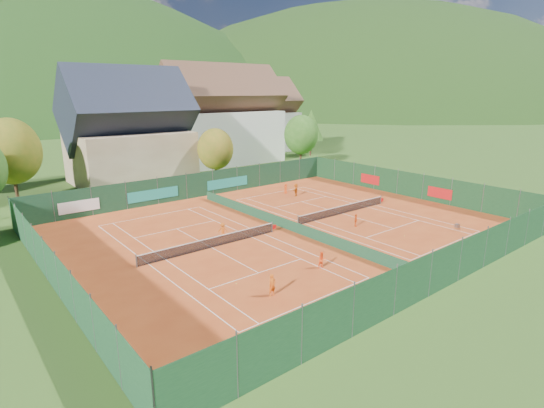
{
  "coord_description": "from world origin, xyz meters",
  "views": [
    {
      "loc": [
        -24.79,
        -28.77,
        12.63
      ],
      "look_at": [
        0.0,
        2.0,
        2.0
      ],
      "focal_mm": 28.0,
      "sensor_mm": 36.0,
      "label": 1
    }
  ],
  "objects_px": {
    "hotel_block_b": "(258,120)",
    "player_right_far_a": "(286,188)",
    "chalet": "(129,135)",
    "ball_hopper": "(457,226)",
    "player_right_far_b": "(296,190)",
    "hotel_block_a": "(222,121)",
    "player_left_far": "(223,230)",
    "player_left_near": "(272,285)",
    "player_left_mid": "(322,260)",
    "player_right_near": "(356,220)"
  },
  "relations": [
    {
      "from": "hotel_block_a",
      "to": "ball_hopper",
      "type": "distance_m",
      "value": 47.21
    },
    {
      "from": "ball_hopper",
      "to": "player_right_far_b",
      "type": "bearing_deg",
      "value": 97.34
    },
    {
      "from": "hotel_block_b",
      "to": "player_left_mid",
      "type": "relative_size",
      "value": 13.36
    },
    {
      "from": "ball_hopper",
      "to": "player_right_near",
      "type": "distance_m",
      "value": 9.2
    },
    {
      "from": "player_left_mid",
      "to": "player_right_far_a",
      "type": "relative_size",
      "value": 1.02
    },
    {
      "from": "chalet",
      "to": "ball_hopper",
      "type": "relative_size",
      "value": 20.25
    },
    {
      "from": "chalet",
      "to": "hotel_block_b",
      "type": "relative_size",
      "value": 0.94
    },
    {
      "from": "player_right_far_b",
      "to": "player_right_far_a",
      "type": "bearing_deg",
      "value": -124.29
    },
    {
      "from": "hotel_block_a",
      "to": "player_left_mid",
      "type": "height_order",
      "value": "hotel_block_a"
    },
    {
      "from": "hotel_block_a",
      "to": "player_left_far",
      "type": "height_order",
      "value": "hotel_block_a"
    },
    {
      "from": "hotel_block_b",
      "to": "player_right_far_a",
      "type": "relative_size",
      "value": 13.69
    },
    {
      "from": "player_left_far",
      "to": "player_right_far_b",
      "type": "relative_size",
      "value": 0.82
    },
    {
      "from": "player_right_near",
      "to": "ball_hopper",
      "type": "bearing_deg",
      "value": -97.05
    },
    {
      "from": "chalet",
      "to": "ball_hopper",
      "type": "distance_m",
      "value": 43.59
    },
    {
      "from": "ball_hopper",
      "to": "player_left_mid",
      "type": "bearing_deg",
      "value": 173.22
    },
    {
      "from": "ball_hopper",
      "to": "hotel_block_a",
      "type": "bearing_deg",
      "value": 84.92
    },
    {
      "from": "hotel_block_a",
      "to": "player_left_far",
      "type": "relative_size",
      "value": 16.54
    },
    {
      "from": "player_right_near",
      "to": "player_left_mid",
      "type": "bearing_deg",
      "value": 158.38
    },
    {
      "from": "ball_hopper",
      "to": "player_left_near",
      "type": "distance_m",
      "value": 21.31
    },
    {
      "from": "hotel_block_a",
      "to": "player_left_far",
      "type": "bearing_deg",
      "value": -122.5
    },
    {
      "from": "player_left_near",
      "to": "player_left_far",
      "type": "relative_size",
      "value": 1.14
    },
    {
      "from": "player_left_near",
      "to": "player_left_mid",
      "type": "height_order",
      "value": "player_left_near"
    },
    {
      "from": "player_left_near",
      "to": "player_left_far",
      "type": "distance_m",
      "value": 12.02
    },
    {
      "from": "hotel_block_a",
      "to": "player_left_near",
      "type": "bearing_deg",
      "value": -119.08
    },
    {
      "from": "chalet",
      "to": "player_left_near",
      "type": "bearing_deg",
      "value": -99.2
    },
    {
      "from": "chalet",
      "to": "player_left_far",
      "type": "relative_size",
      "value": 12.4
    },
    {
      "from": "hotel_block_b",
      "to": "hotel_block_a",
      "type": "bearing_deg",
      "value": -150.26
    },
    {
      "from": "ball_hopper",
      "to": "player_right_far_a",
      "type": "xyz_separation_m",
      "value": [
        -2.57,
        21.29,
        0.08
      ]
    },
    {
      "from": "player_right_far_b",
      "to": "hotel_block_a",
      "type": "bearing_deg",
      "value": -140.15
    },
    {
      "from": "player_right_far_b",
      "to": "ball_hopper",
      "type": "bearing_deg",
      "value": 61.0
    },
    {
      "from": "hotel_block_a",
      "to": "player_right_far_a",
      "type": "xyz_separation_m",
      "value": [
        -6.71,
        -25.23,
        -6.75
      ]
    },
    {
      "from": "player_right_near",
      "to": "hotel_block_a",
      "type": "bearing_deg",
      "value": 26.46
    },
    {
      "from": "hotel_block_b",
      "to": "ball_hopper",
      "type": "height_order",
      "value": "hotel_block_b"
    },
    {
      "from": "player_left_mid",
      "to": "player_right_near",
      "type": "xyz_separation_m",
      "value": [
        9.6,
        4.97,
        -0.04
      ]
    },
    {
      "from": "hotel_block_a",
      "to": "player_left_near",
      "type": "relative_size",
      "value": 14.46
    },
    {
      "from": "hotel_block_b",
      "to": "player_right_far_a",
      "type": "height_order",
      "value": "hotel_block_b"
    },
    {
      "from": "hotel_block_a",
      "to": "ball_hopper",
      "type": "relative_size",
      "value": 27.0
    },
    {
      "from": "hotel_block_b",
      "to": "chalet",
      "type": "bearing_deg",
      "value": -157.01
    },
    {
      "from": "player_left_far",
      "to": "player_right_far_b",
      "type": "xyz_separation_m",
      "value": [
        15.18,
        7.21,
        0.14
      ]
    },
    {
      "from": "hotel_block_b",
      "to": "player_right_far_b",
      "type": "bearing_deg",
      "value": -120.5
    },
    {
      "from": "chalet",
      "to": "player_left_near",
      "type": "relative_size",
      "value": 10.84
    },
    {
      "from": "hotel_block_b",
      "to": "player_left_far",
      "type": "height_order",
      "value": "hotel_block_b"
    },
    {
      "from": "hotel_block_b",
      "to": "player_left_mid",
      "type": "height_order",
      "value": "hotel_block_b"
    },
    {
      "from": "chalet",
      "to": "player_right_near",
      "type": "height_order",
      "value": "chalet"
    },
    {
      "from": "hotel_block_b",
      "to": "player_left_far",
      "type": "xyz_separation_m",
      "value": [
        -35.83,
        -42.27,
        -5.97
      ]
    },
    {
      "from": "chalet",
      "to": "player_right_far_a",
      "type": "xyz_separation_m",
      "value": [
        12.29,
        -19.23,
        -5.99
      ]
    },
    {
      "from": "hotel_block_a",
      "to": "player_right_near",
      "type": "xyz_separation_m",
      "value": [
        -10.29,
        -39.68,
        -6.77
      ]
    },
    {
      "from": "chalet",
      "to": "player_left_mid",
      "type": "height_order",
      "value": "chalet"
    },
    {
      "from": "player_left_near",
      "to": "player_right_far_a",
      "type": "bearing_deg",
      "value": 45.88
    },
    {
      "from": "ball_hopper",
      "to": "player_right_near",
      "type": "bearing_deg",
      "value": 131.95
    }
  ]
}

